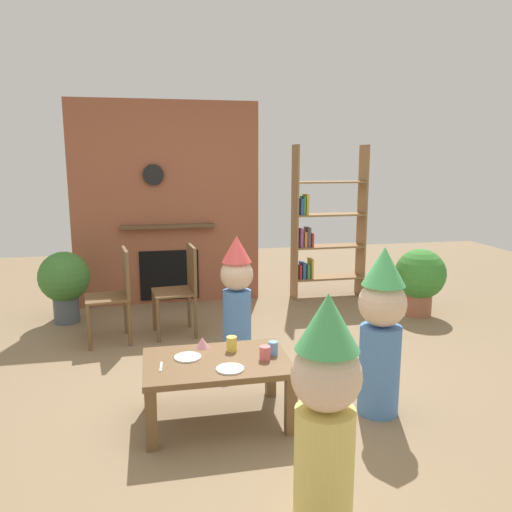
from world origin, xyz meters
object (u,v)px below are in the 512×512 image
object	(u,v)px
bookshelf	(322,230)
child_in_pink	(381,327)
paper_cup_near_right	(273,348)
paper_plate_front	(188,357)
dining_chair_middle	(183,284)
birthday_cake_slice	(202,343)
coffee_table	(217,370)
child_by_the_chairs	(237,291)
potted_plant_tall	(420,277)
paper_plate_rear	(230,369)
child_with_cone_hat	(325,411)
potted_plant_short	(64,280)
paper_cup_center	(232,344)
paper_cup_near_left	(265,353)
dining_chair_left	(117,289)

from	to	relation	value
bookshelf	child_in_pink	xyz separation A→B (m)	(-0.60, -2.94, -0.24)
paper_cup_near_right	paper_plate_front	distance (m)	0.58
dining_chair_middle	birthday_cake_slice	bearing A→B (deg)	85.90
coffee_table	child_by_the_chairs	size ratio (longest dim) A/B	0.90
bookshelf	child_in_pink	world-z (taller)	bookshelf
child_by_the_chairs	potted_plant_tall	world-z (taller)	child_by_the_chairs
paper_plate_rear	potted_plant_tall	world-z (taller)	potted_plant_tall
coffee_table	child_with_cone_hat	xyz separation A→B (m)	(0.35, -1.14, 0.26)
paper_plate_front	dining_chair_middle	xyz separation A→B (m)	(0.08, 1.70, 0.08)
coffee_table	potted_plant_short	world-z (taller)	potted_plant_short
coffee_table	birthday_cake_slice	distance (m)	0.27
bookshelf	paper_plate_front	bearing A→B (deg)	-124.51
paper_cup_center	paper_plate_rear	xyz separation A→B (m)	(-0.06, -0.32, -0.04)
paper_cup_center	child_in_pink	bearing A→B (deg)	-15.45
child_by_the_chairs	birthday_cake_slice	bearing A→B (deg)	-7.24
birthday_cake_slice	potted_plant_tall	xyz separation A→B (m)	(2.59, 1.62, -0.02)
paper_cup_near_left	child_by_the_chairs	size ratio (longest dim) A/B	0.09
child_in_pink	dining_chair_left	world-z (taller)	child_in_pink
paper_cup_center	child_by_the_chairs	distance (m)	1.08
paper_cup_center	bookshelf	bearing A→B (deg)	59.44
paper_plate_rear	dining_chair_middle	xyz separation A→B (m)	(-0.17, 1.94, 0.08)
paper_cup_near_right	coffee_table	bearing A→B (deg)	-178.03
birthday_cake_slice	potted_plant_short	world-z (taller)	potted_plant_short
bookshelf	paper_cup_center	world-z (taller)	bookshelf
paper_plate_front	child_by_the_chairs	distance (m)	1.25
paper_cup_near_left	bookshelf	bearing A→B (deg)	64.24
dining_chair_middle	potted_plant_short	bearing A→B (deg)	-32.94
child_with_cone_hat	potted_plant_short	world-z (taller)	child_with_cone_hat
birthday_cake_slice	child_in_pink	distance (m)	1.24
potted_plant_short	coffee_table	bearing A→B (deg)	-61.25
potted_plant_tall	potted_plant_short	xyz separation A→B (m)	(-3.83, 0.54, 0.02)
paper_cup_near_left	child_with_cone_hat	xyz separation A→B (m)	(0.03, -1.09, 0.15)
paper_cup_near_left	potted_plant_tall	xyz separation A→B (m)	(2.20, 1.91, -0.03)
paper_plate_front	dining_chair_left	xyz separation A→B (m)	(-0.55, 1.63, 0.08)
potted_plant_short	dining_chair_middle	bearing A→B (deg)	-27.52
paper_cup_center	paper_cup_near_right	bearing A→B (deg)	-26.31
paper_cup_center	child_with_cone_hat	size ratio (longest dim) A/B	0.09
coffee_table	paper_plate_front	size ratio (longest dim) A/B	5.31
dining_chair_middle	potted_plant_short	distance (m)	1.37
coffee_table	potted_plant_tall	bearing A→B (deg)	36.34
dining_chair_left	potted_plant_tall	world-z (taller)	dining_chair_left
paper_cup_center	dining_chair_left	xyz separation A→B (m)	(-0.86, 1.55, 0.04)
child_in_pink	dining_chair_left	xyz separation A→B (m)	(-1.84, 1.82, -0.11)
bookshelf	child_with_cone_hat	bearing A→B (deg)	-108.86
child_with_cone_hat	paper_cup_center	bearing A→B (deg)	-7.06
birthday_cake_slice	paper_cup_center	bearing A→B (deg)	-25.57
paper_cup_near_left	potted_plant_tall	distance (m)	2.92
paper_plate_rear	coffee_table	bearing A→B (deg)	109.39
paper_cup_near_left	paper_plate_rear	xyz separation A→B (m)	(-0.25, -0.12, -0.04)
child_in_pink	child_by_the_chairs	xyz separation A→B (m)	(-0.76, 1.33, -0.05)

